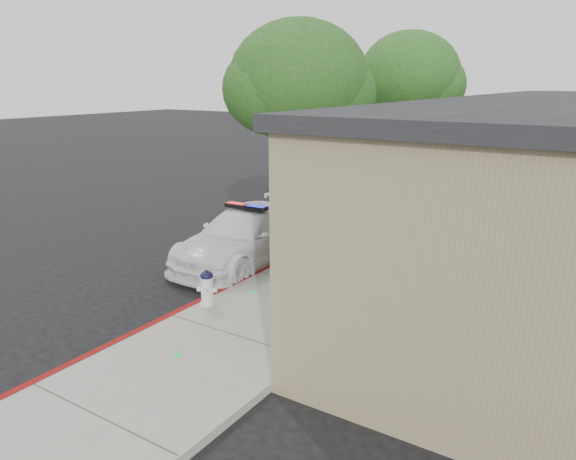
{
  "coord_description": "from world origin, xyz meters",
  "views": [
    {
      "loc": [
        7.43,
        -7.07,
        4.67
      ],
      "look_at": [
        0.98,
        2.93,
        1.37
      ],
      "focal_mm": 33.68,
      "sensor_mm": 36.0,
      "label": 1
    }
  ],
  "objects_px": {
    "fire_hydrant": "(207,287)",
    "street_tree_mid": "(410,79)",
    "street_tree_near": "(299,86)",
    "police_car": "(247,235)",
    "street_tree_far": "(400,103)"
  },
  "relations": [
    {
      "from": "street_tree_mid",
      "to": "street_tree_far",
      "type": "bearing_deg",
      "value": 144.08
    },
    {
      "from": "police_car",
      "to": "street_tree_far",
      "type": "relative_size",
      "value": 1.0
    },
    {
      "from": "street_tree_mid",
      "to": "fire_hydrant",
      "type": "bearing_deg",
      "value": -94.71
    },
    {
      "from": "police_car",
      "to": "fire_hydrant",
      "type": "xyz_separation_m",
      "value": [
        1.25,
        -3.03,
        -0.19
      ]
    },
    {
      "from": "police_car",
      "to": "street_tree_mid",
      "type": "bearing_deg",
      "value": 69.48
    },
    {
      "from": "street_tree_far",
      "to": "police_car",
      "type": "bearing_deg",
      "value": -104.57
    },
    {
      "from": "street_tree_mid",
      "to": "police_car",
      "type": "bearing_deg",
      "value": -108.46
    },
    {
      "from": "fire_hydrant",
      "to": "street_tree_far",
      "type": "height_order",
      "value": "street_tree_far"
    },
    {
      "from": "street_tree_near",
      "to": "street_tree_mid",
      "type": "height_order",
      "value": "street_tree_mid"
    },
    {
      "from": "street_tree_mid",
      "to": "street_tree_far",
      "type": "xyz_separation_m",
      "value": [
        -0.37,
        0.27,
        -0.75
      ]
    },
    {
      "from": "fire_hydrant",
      "to": "street_tree_near",
      "type": "xyz_separation_m",
      "value": [
        0.36,
        3.01,
        4.02
      ]
    },
    {
      "from": "street_tree_mid",
      "to": "street_tree_far",
      "type": "height_order",
      "value": "street_tree_mid"
    },
    {
      "from": "fire_hydrant",
      "to": "street_tree_mid",
      "type": "bearing_deg",
      "value": 60.83
    },
    {
      "from": "street_tree_near",
      "to": "street_tree_far",
      "type": "distance_m",
      "value": 6.29
    },
    {
      "from": "police_car",
      "to": "street_tree_far",
      "type": "distance_m",
      "value": 7.21
    }
  ]
}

